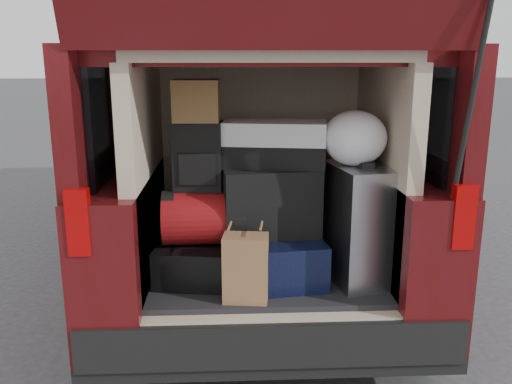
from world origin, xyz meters
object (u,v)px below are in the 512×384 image
red_duffel (204,218)px  backpack (198,156)px  silver_roller (358,224)px  black_soft_case (270,201)px  navy_hardshell (276,255)px  black_hardshell (196,257)px  twotone_duffel (275,143)px  kraft_bag (246,268)px

red_duffel → backpack: backpack is taller
silver_roller → black_soft_case: 0.48m
navy_hardshell → backpack: (-0.41, 0.04, 0.55)m
red_duffel → black_soft_case: bearing=3.2°
black_hardshell → black_soft_case: black_soft_case is taller
black_hardshell → navy_hardshell: 0.44m
black_hardshell → red_duffel: size_ratio=1.17×
navy_hardshell → backpack: size_ratio=1.53×
backpack → twotone_duffel: size_ratio=0.68×
black_hardshell → red_duffel: red_duffel is taller
silver_roller → twotone_duffel: (-0.43, 0.14, 0.41)m
black_hardshell → kraft_bag: kraft_bag is taller
navy_hardshell → black_soft_case: bearing=136.4°
kraft_bag → black_soft_case: size_ratio=0.67×
black_hardshell → red_duffel: (0.05, -0.05, 0.24)m
red_duffel → kraft_bag: bearing=-55.2°
black_hardshell → backpack: backpack is taller
red_duffel → backpack: bearing=114.7°
navy_hardshell → black_hardshell: bearing=167.7°
kraft_bag → black_soft_case: bearing=72.8°
black_soft_case → twotone_duffel: 0.31m
silver_roller → backpack: size_ratio=1.73×
silver_roller → red_duffel: 0.82m
black_soft_case → backpack: size_ratio=1.39×
kraft_bag → backpack: bearing=132.5°
red_duffel → black_hardshell: bearing=133.2°
navy_hardshell → kraft_bag: 0.34m
kraft_bag → silver_roller: bearing=27.6°
navy_hardshell → black_soft_case: size_ratio=1.10×
black_hardshell → kraft_bag: 0.43m
black_hardshell → silver_roller: (0.86, -0.11, 0.21)m
navy_hardshell → twotone_duffel: size_ratio=1.04×
navy_hardshell → backpack: 0.68m
navy_hardshell → silver_roller: (0.43, -0.07, 0.19)m
kraft_bag → twotone_duffel: (0.17, 0.36, 0.56)m
black_hardshell → twotone_duffel: 0.76m
kraft_bag → red_duffel: bearing=133.9°
navy_hardshell → black_soft_case: black_soft_case is taller
kraft_bag → red_duffel: 0.39m
kraft_bag → backpack: backpack is taller
black_hardshell → silver_roller: bearing=1.4°
black_soft_case → backpack: 0.45m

